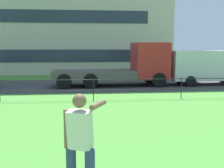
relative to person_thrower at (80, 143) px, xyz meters
name	(u,v)px	position (x,y,z in m)	size (l,w,h in m)	color
street_strip	(91,85)	(0.49, 13.60, -0.93)	(80.00, 6.02, 0.01)	#424247
park_fence	(93,86)	(0.49, 8.61, -0.26)	(33.96, 0.04, 1.00)	black
person_thrower	(80,143)	(0.00, 0.00, 0.00)	(0.71, 0.72, 1.73)	navy
flatbed_truck_far_right	(127,67)	(2.84, 13.42, 0.28)	(7.37, 2.64, 2.75)	#B22323
panel_van_left	(207,65)	(8.16, 13.36, 0.34)	(5.05, 2.20, 2.24)	silver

